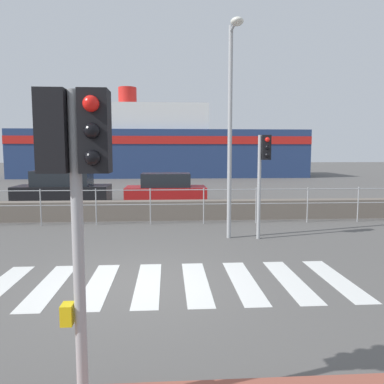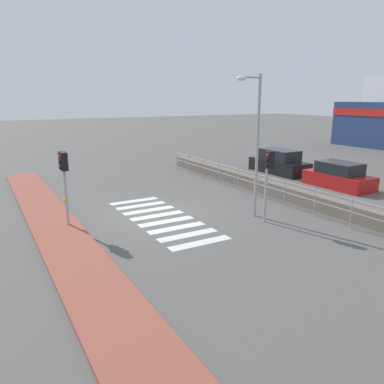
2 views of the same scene
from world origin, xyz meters
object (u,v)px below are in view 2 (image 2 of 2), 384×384
(traffic_light_far, at_px, (268,171))
(streetlamp, at_px, (254,130))
(parked_car_red, at_px, (339,177))
(traffic_light_near, at_px, (64,169))
(parked_car_black, at_px, (279,163))

(traffic_light_far, relative_size, streetlamp, 0.50)
(parked_car_red, bearing_deg, streetlamp, -76.66)
(traffic_light_far, bearing_deg, parked_car_red, 109.76)
(streetlamp, bearing_deg, parked_car_red, 103.34)
(traffic_light_near, distance_m, traffic_light_far, 7.85)
(traffic_light_near, relative_size, parked_car_black, 0.68)
(traffic_light_far, relative_size, parked_car_red, 0.76)
(traffic_light_far, xyz_separation_m, streetlamp, (-0.92, -0.06, 1.50))
(traffic_light_near, xyz_separation_m, parked_car_red, (0.66, 14.71, -1.70))
(traffic_light_near, xyz_separation_m, parked_car_black, (-4.18, 14.71, -1.64))
(traffic_light_near, bearing_deg, parked_car_black, 105.85)
(parked_car_black, height_order, parked_car_red, parked_car_black)
(traffic_light_far, height_order, streetlamp, streetlamp)
(streetlamp, distance_m, parked_car_black, 10.62)
(traffic_light_near, relative_size, parked_car_red, 0.77)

